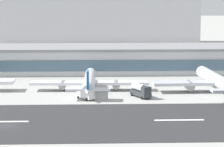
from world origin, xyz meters
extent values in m
plane|color=#A8A8A3|center=(0.00, 0.00, 0.00)|extent=(1400.00, 1400.00, 0.00)
cube|color=#2D2D30|center=(0.00, 3.93, 0.04)|extent=(800.00, 38.48, 0.08)
cube|color=white|center=(-1.57, 3.93, 0.09)|extent=(12.00, 1.20, 0.01)
cube|color=white|center=(40.44, 3.93, 0.09)|extent=(12.00, 1.20, 0.01)
cube|color=#B7BABC|center=(16.55, 87.59, 4.55)|extent=(182.75, 28.10, 9.10)
cube|color=#476075|center=(16.55, 73.39, 4.09)|extent=(177.27, 0.30, 4.09)
cube|color=gray|center=(16.55, 87.59, 9.60)|extent=(184.58, 28.38, 1.00)
cube|color=#BCBCC1|center=(13.24, 214.76, 16.59)|extent=(145.99, 31.12, 33.18)
cylinder|color=silver|center=(18.70, 45.85, 2.81)|extent=(4.42, 36.38, 3.63)
sphere|color=silver|center=(19.09, 64.00, 2.81)|extent=(3.45, 3.45, 3.45)
cone|color=silver|center=(18.30, 27.70, 2.81)|extent=(3.41, 6.61, 3.27)
cube|color=silver|center=(18.68, 45.12, 2.45)|extent=(37.51, 6.26, 0.80)
cylinder|color=gray|center=(27.09, 44.94, 1.82)|extent=(2.47, 5.13, 2.36)
cylinder|color=gray|center=(10.27, 45.31, 1.82)|extent=(2.47, 5.13, 2.36)
cube|color=silver|center=(18.33, 29.15, 3.18)|extent=(12.78, 3.27, 0.64)
cube|color=#1975B2|center=(18.33, 29.15, 5.72)|extent=(0.69, 4.91, 5.81)
cylinder|color=black|center=(18.66, 44.04, 0.50)|extent=(0.65, 0.65, 1.00)
cylinder|color=silver|center=(59.03, 42.34, 3.20)|extent=(5.41, 41.44, 4.13)
sphere|color=silver|center=(58.39, 63.00, 3.20)|extent=(3.93, 3.93, 3.93)
cube|color=silver|center=(59.06, 41.51, 2.79)|extent=(41.58, 7.48, 0.91)
cylinder|color=gray|center=(49.74, 41.23, 2.07)|extent=(2.86, 5.87, 2.69)
cylinder|color=black|center=(59.09, 40.27, 0.57)|extent=(0.74, 0.74, 1.14)
cube|color=#2D3338|center=(33.83, 33.14, 1.15)|extent=(5.92, 8.81, 1.40)
cylinder|color=silver|center=(33.40, 34.06, 2.90)|extent=(4.32, 6.13, 2.10)
cube|color=#2D3338|center=(35.18, 30.20, 2.75)|extent=(3.03, 2.85, 1.80)
cylinder|color=black|center=(33.89, 29.89, 0.45)|extent=(0.63, 0.93, 0.90)
cylinder|color=black|center=(36.26, 30.98, 0.45)|extent=(0.63, 0.93, 0.90)
cylinder|color=black|center=(31.41, 35.30, 0.45)|extent=(0.63, 0.93, 0.90)
cylinder|color=black|center=(33.77, 36.38, 0.45)|extent=(0.63, 0.93, 0.90)
cube|color=white|center=(17.73, 30.30, 1.05)|extent=(5.49, 6.25, 1.20)
cube|color=silver|center=(18.16, 29.72, 2.45)|extent=(4.42, 4.84, 1.60)
cube|color=white|center=(16.45, 32.04, 2.40)|extent=(2.77, 2.66, 1.50)
cylinder|color=black|center=(17.45, 32.71, 0.45)|extent=(0.76, 0.89, 0.90)
cylinder|color=black|center=(15.52, 31.28, 0.45)|extent=(0.76, 0.89, 0.90)
cylinder|color=black|center=(19.94, 29.32, 0.45)|extent=(0.76, 0.89, 0.90)
cylinder|color=black|center=(18.01, 27.90, 0.45)|extent=(0.76, 0.89, 0.90)
camera|label=1|loc=(19.64, -116.83, 29.39)|focal=83.14mm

